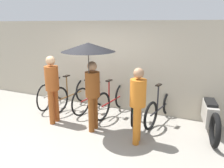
{
  "coord_description": "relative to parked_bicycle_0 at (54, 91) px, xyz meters",
  "views": [
    {
      "loc": [
        2.51,
        -3.49,
        2.35
      ],
      "look_at": [
        0.55,
        0.99,
        1.0
      ],
      "focal_mm": 35.0,
      "sensor_mm": 36.0,
      "label": 1
    }
  ],
  "objects": [
    {
      "name": "ground_plane",
      "position": [
        1.59,
        -1.53,
        -0.4
      ],
      "size": [
        30.0,
        30.0,
        0.0
      ],
      "primitive_type": "plane",
      "color": "gray"
    },
    {
      "name": "back_wall",
      "position": [
        1.59,
        0.5,
        0.82
      ],
      "size": [
        12.29,
        0.12,
        2.44
      ],
      "color": "#B2A893",
      "rests_on": "ground"
    },
    {
      "name": "parked_bicycle_0",
      "position": [
        0.0,
        0.0,
        0.0
      ],
      "size": [
        0.5,
        1.8,
        1.1
      ],
      "rotation": [
        0.0,
        0.0,
        1.75
      ],
      "color": "black",
      "rests_on": "ground"
    },
    {
      "name": "parked_bicycle_1",
      "position": [
        0.64,
        0.03,
        -0.01
      ],
      "size": [
        0.44,
        1.83,
        1.05
      ],
      "rotation": [
        0.0,
        0.0,
        1.45
      ],
      "color": "black",
      "rests_on": "ground"
    },
    {
      "name": "parked_bicycle_2",
      "position": [
        1.28,
        0.07,
        0.0
      ],
      "size": [
        0.44,
        1.7,
        1.04
      ],
      "rotation": [
        0.0,
        0.0,
        1.43
      ],
      "color": "black",
      "rests_on": "ground"
    },
    {
      "name": "parked_bicycle_3",
      "position": [
        1.91,
        0.05,
        -0.01
      ],
      "size": [
        0.44,
        1.76,
        0.99
      ],
      "rotation": [
        0.0,
        0.0,
        1.45
      ],
      "color": "black",
      "rests_on": "ground"
    },
    {
      "name": "parked_bicycle_4",
      "position": [
        2.55,
        0.04,
        -0.04
      ],
      "size": [
        0.52,
        1.64,
        1.11
      ],
      "rotation": [
        0.0,
        0.0,
        1.78
      ],
      "color": "black",
      "rests_on": "ground"
    },
    {
      "name": "parked_bicycle_5",
      "position": [
        3.19,
        0.08,
        -0.04
      ],
      "size": [
        0.52,
        1.75,
        1.06
      ],
      "rotation": [
        0.0,
        0.0,
        1.38
      ],
      "color": "black",
      "rests_on": "ground"
    },
    {
      "name": "pedestrian_leading",
      "position": [
        0.82,
        -1.04,
        0.57
      ],
      "size": [
        0.32,
        0.32,
        1.65
      ],
      "rotation": [
        0.0,
        0.0,
        3.14
      ],
      "color": "#9E4C1E",
      "rests_on": "ground"
    },
    {
      "name": "pedestrian_center",
      "position": [
        1.89,
        -1.11,
        1.21
      ],
      "size": [
        1.1,
        1.1,
        1.99
      ],
      "rotation": [
        0.0,
        0.0,
        3.15
      ],
      "color": "brown",
      "rests_on": "ground"
    },
    {
      "name": "pedestrian_trailing",
      "position": [
        2.96,
        -1.13,
        0.51
      ],
      "size": [
        0.32,
        0.32,
        1.56
      ],
      "rotation": [
        0.0,
        0.0,
        3.26
      ],
      "color": "#C66B1E",
      "rests_on": "ground"
    },
    {
      "name": "motorcycle",
      "position": [
        4.29,
        0.02,
        -0.0
      ],
      "size": [
        0.6,
        2.09,
        0.91
      ],
      "rotation": [
        0.0,
        0.0,
        1.72
      ],
      "color": "black",
      "rests_on": "ground"
    }
  ]
}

